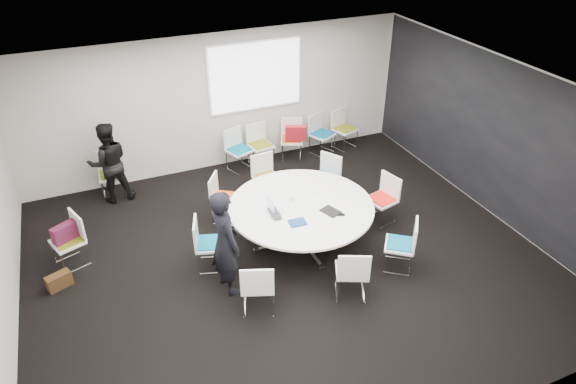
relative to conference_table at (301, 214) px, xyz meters
name	(u,v)px	position (x,y,z in m)	size (l,w,h in m)	color
room_shell	(292,184)	(-0.31, -0.34, 0.84)	(8.08, 7.08, 2.88)	black
conference_table	(301,214)	(0.00, 0.00, 0.00)	(2.38, 2.38, 0.73)	silver
projection_screen	(256,76)	(0.39, 3.12, 1.29)	(1.90, 0.03, 1.35)	white
chair_ring_a	(381,208)	(1.56, -0.01, -0.28)	(0.55, 0.56, 0.88)	silver
chair_ring_b	(325,186)	(0.98, 1.05, -0.28)	(0.62, 0.63, 0.88)	silver
chair_ring_c	(267,186)	(-0.03, 1.49, -0.28)	(0.50, 0.49, 0.88)	silver
chair_ring_d	(226,207)	(-0.97, 1.12, -0.28)	(0.62, 0.63, 0.88)	silver
chair_ring_e	(210,252)	(-1.58, -0.04, -0.28)	(0.57, 0.57, 0.88)	silver
chair_ring_f	(258,294)	(-1.21, -1.21, -0.28)	(0.59, 0.58, 0.88)	silver
chair_ring_g	(351,280)	(0.14, -1.47, -0.28)	(0.60, 0.60, 0.88)	silver
chair_ring_h	(399,253)	(1.14, -1.23, -0.28)	(0.63, 0.64, 0.88)	silver
chair_back_a	(239,157)	(-0.15, 2.79, -0.28)	(0.59, 0.58, 0.88)	silver
chair_back_b	(261,152)	(0.34, 2.83, -0.28)	(0.52, 0.51, 0.88)	silver
chair_back_c	(292,147)	(1.06, 2.82, -0.28)	(0.60, 0.59, 0.88)	silver
chair_back_d	(322,141)	(1.77, 2.79, -0.28)	(0.61, 0.60, 0.88)	silver
chair_back_e	(344,136)	(2.36, 2.83, -0.28)	(0.58, 0.57, 0.88)	silver
chair_spare_left	(71,250)	(-3.59, 0.90, -0.28)	(0.58, 0.59, 0.88)	silver
chair_person_back	(113,182)	(-2.72, 2.79, -0.28)	(0.48, 0.47, 0.88)	silver
person_main	(225,242)	(-1.48, -0.61, 0.29)	(0.62, 0.41, 1.70)	black
person_back	(109,163)	(-2.72, 2.62, 0.23)	(0.76, 0.60, 1.57)	black
laptop	(278,213)	(-0.45, -0.07, 0.19)	(0.36, 0.23, 0.03)	#333338
laptop_lid	(270,203)	(-0.51, 0.08, 0.30)	(0.30, 0.02, 0.22)	silver
notebook_black	(331,211)	(0.35, -0.36, 0.18)	(0.22, 0.30, 0.02)	black
tablet_folio	(297,222)	(-0.26, -0.43, 0.19)	(0.26, 0.20, 0.03)	navy
papers_right	(318,188)	(0.48, 0.36, 0.18)	(0.30, 0.21, 0.00)	silver
papers_front	(337,198)	(0.64, -0.03, 0.18)	(0.30, 0.21, 0.00)	silver
cup	(292,198)	(-0.08, 0.20, 0.22)	(0.08, 0.08, 0.09)	white
phone	(341,215)	(0.46, -0.50, 0.18)	(0.14, 0.07, 0.01)	black
maroon_bag	(65,233)	(-3.61, 0.89, 0.06)	(0.40, 0.14, 0.28)	#511530
brown_bag	(59,281)	(-3.83, 0.39, -0.44)	(0.36, 0.16, 0.24)	#3B2512
red_jacket	(296,133)	(1.05, 2.59, 0.14)	(0.44, 0.10, 0.35)	#AC1520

